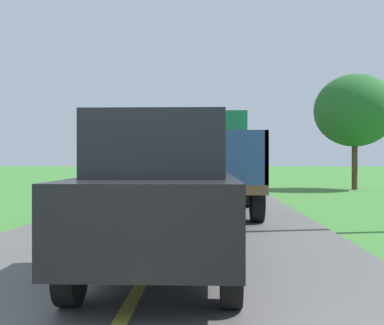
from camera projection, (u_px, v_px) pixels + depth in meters
banana_truck_near at (210, 160)px, 13.04m from camera, size 2.38×5.82×2.80m
banana_truck_far at (205, 160)px, 23.46m from camera, size 2.38×5.81×2.80m
roadside_tree_near_left at (355, 111)px, 23.23m from camera, size 3.97×3.97×5.71m
following_car at (163, 194)px, 5.71m from camera, size 1.74×4.10×1.92m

